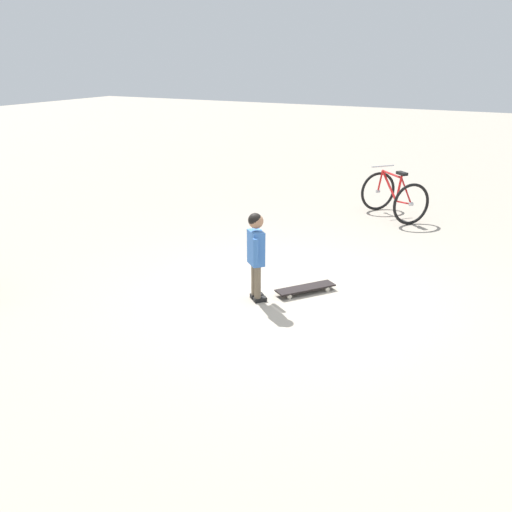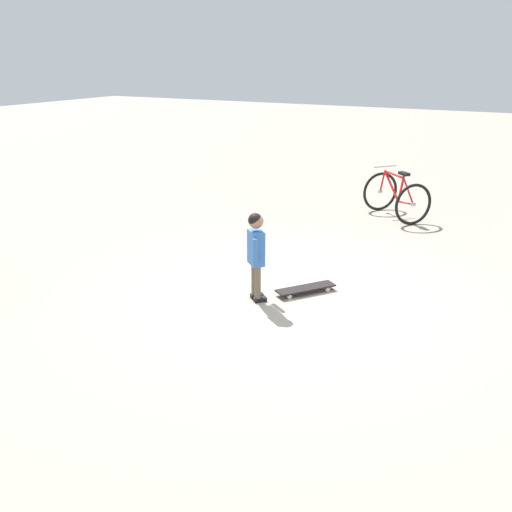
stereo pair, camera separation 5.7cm
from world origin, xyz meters
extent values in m
plane|color=#9E9384|center=(0.00, 0.00, 0.00)|extent=(50.00, 50.00, 0.00)
cylinder|color=brown|center=(0.30, -0.45, 0.24)|extent=(0.08, 0.08, 0.42)
cube|color=black|center=(0.28, -0.43, 0.03)|extent=(0.16, 0.16, 0.05)
cylinder|color=brown|center=(0.38, -0.37, 0.24)|extent=(0.08, 0.08, 0.42)
cube|color=black|center=(0.35, -0.35, 0.03)|extent=(0.16, 0.16, 0.05)
cube|color=#386BB7|center=(0.34, -0.41, 0.65)|extent=(0.27, 0.27, 0.40)
cylinder|color=#386BB7|center=(0.16, -0.46, 0.65)|extent=(0.06, 0.06, 0.32)
cylinder|color=#386BB7|center=(0.49, -0.33, 0.65)|extent=(0.06, 0.06, 0.32)
sphere|color=#9E7051|center=(0.34, -0.41, 0.96)|extent=(0.17, 0.17, 0.17)
sphere|color=black|center=(0.35, -0.42, 0.98)|extent=(0.16, 0.16, 0.16)
cube|color=black|center=(-0.13, 0.02, 0.07)|extent=(0.72, 0.60, 0.02)
cube|color=#B7B7BC|center=(-0.35, 0.18, 0.05)|extent=(0.09, 0.11, 0.02)
cube|color=#B7B7BC|center=(0.08, -0.13, 0.05)|extent=(0.09, 0.11, 0.02)
cylinder|color=beige|center=(-0.39, 0.12, 0.03)|extent=(0.06, 0.06, 0.06)
cylinder|color=beige|center=(-0.30, 0.24, 0.03)|extent=(0.06, 0.06, 0.06)
cylinder|color=beige|center=(0.04, -0.20, 0.03)|extent=(0.06, 0.06, 0.06)
cylinder|color=beige|center=(0.12, -0.07, 0.03)|extent=(0.06, 0.06, 0.06)
torus|color=black|center=(-4.34, -0.35, 0.36)|extent=(0.57, 0.50, 0.71)
torus|color=black|center=(-3.67, 0.42, 0.36)|extent=(0.57, 0.50, 0.71)
cylinder|color=#B7B7BC|center=(-4.34, -0.35, 0.36)|extent=(0.08, 0.08, 0.06)
cylinder|color=#B7B7BC|center=(-3.67, 0.42, 0.36)|extent=(0.08, 0.08, 0.06)
cylinder|color=red|center=(-4.11, -0.09, 0.53)|extent=(0.37, 0.42, 0.48)
cylinder|color=red|center=(-4.08, -0.05, 0.75)|extent=(0.42, 0.47, 0.06)
cylinder|color=red|center=(-3.92, 0.13, 0.54)|extent=(0.12, 0.13, 0.48)
cylinder|color=red|center=(-3.81, 0.26, 0.33)|extent=(0.31, 0.34, 0.08)
cylinder|color=red|center=(-3.78, 0.30, 0.55)|extent=(0.25, 0.28, 0.40)
cylinder|color=red|center=(-4.31, -0.31, 0.56)|extent=(0.11, 0.12, 0.41)
cube|color=black|center=(-3.89, 0.17, 0.82)|extent=(0.22, 0.23, 0.05)
cylinder|color=#B7B7BC|center=(-4.27, -0.27, 0.84)|extent=(0.36, 0.32, 0.02)
camera|label=1|loc=(5.83, 2.49, 2.75)|focal=40.29mm
camera|label=2|loc=(5.80, 2.54, 2.75)|focal=40.29mm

